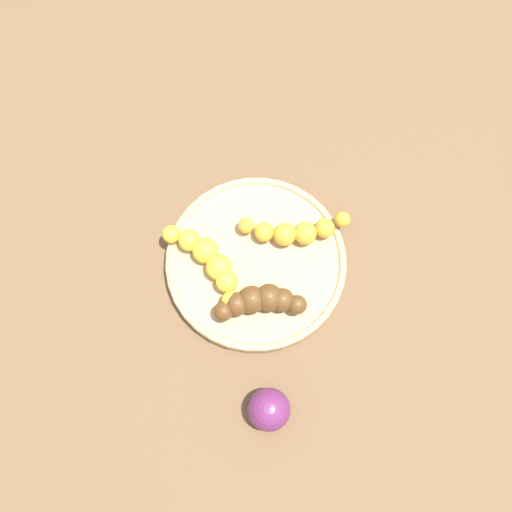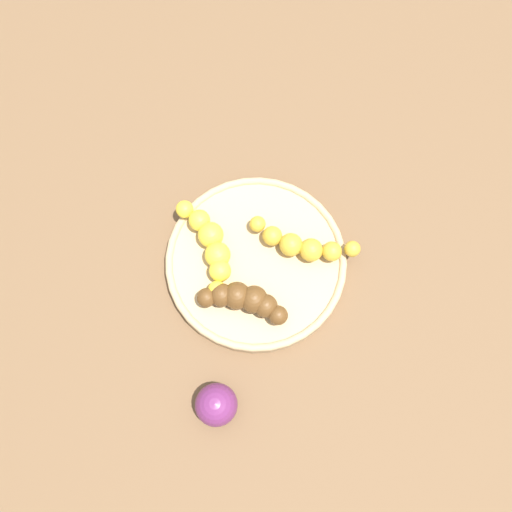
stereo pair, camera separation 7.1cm
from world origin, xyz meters
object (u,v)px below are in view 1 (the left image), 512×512
(banana_spotted, at_px, (295,231))
(banana_overripe, at_px, (260,301))
(banana_yellow, at_px, (209,260))
(plum_purple, at_px, (269,409))
(fruit_bowl, at_px, (256,262))

(banana_spotted, bearing_deg, banana_overripe, -29.61)
(banana_spotted, xyz_separation_m, banana_yellow, (0.12, 0.01, 0.00))
(banana_yellow, height_order, plum_purple, banana_yellow)
(banana_spotted, distance_m, banana_yellow, 0.12)
(fruit_bowl, bearing_deg, banana_spotted, -161.40)
(fruit_bowl, distance_m, plum_purple, 0.19)
(banana_spotted, bearing_deg, banana_yellow, -73.90)
(banana_yellow, distance_m, banana_overripe, 0.09)
(fruit_bowl, distance_m, banana_spotted, 0.07)
(banana_yellow, bearing_deg, banana_spotted, -21.77)
(banana_yellow, bearing_deg, banana_overripe, -81.55)
(fruit_bowl, bearing_deg, banana_yellow, -12.35)
(fruit_bowl, height_order, banana_overripe, banana_overripe)
(fruit_bowl, relative_size, plum_purple, 4.62)
(fruit_bowl, relative_size, banana_yellow, 1.83)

